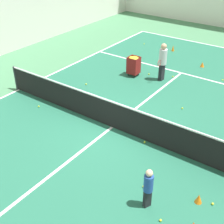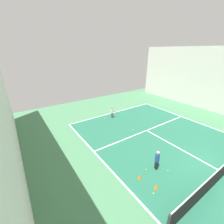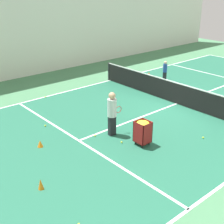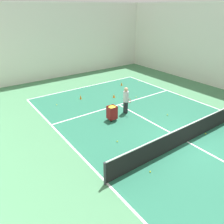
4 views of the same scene
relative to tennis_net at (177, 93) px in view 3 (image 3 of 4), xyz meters
name	(u,v)px [view 3 (image 3 of 4)]	position (x,y,z in m)	size (l,w,h in m)	color
ground_plane	(176,104)	(0.00, 0.00, -0.56)	(33.72, 33.72, 0.00)	#477F56
court_playing_area	(176,104)	(0.00, 0.00, -0.56)	(10.24, 21.49, 0.00)	#23664C
line_sideline_right	(110,80)	(5.12, 0.00, -0.56)	(0.10, 21.49, 0.00)	white
line_service_far	(79,141)	(0.00, 5.91, -0.56)	(10.24, 0.10, 0.00)	white
line_centre_service	(176,104)	(0.00, 0.00, -0.56)	(0.10, 11.82, 0.00)	white
hall_enclosure_right	(69,17)	(9.31, 0.00, 2.84)	(0.15, 30.02, 6.80)	silver
tennis_net	(177,93)	(0.00, 0.00, 0.00)	(10.54, 0.10, 1.09)	#2D2D33
coach_at_net	(112,111)	(-0.45, 4.61, 0.46)	(0.38, 0.70, 1.79)	black
child_midcourt	(165,70)	(2.89, -2.46, 0.15)	(0.32, 0.32, 1.23)	black
ball_cart	(143,129)	(-1.79, 4.28, 0.10)	(0.53, 0.50, 0.96)	maroon
training_cone_0	(149,74)	(4.19, -2.47, -0.42)	(0.19, 0.19, 0.28)	orange
training_cone_1	(141,78)	(3.95, -1.56, -0.42)	(0.20, 0.20, 0.27)	orange
training_cone_3	(41,184)	(-1.73, 8.47, -0.39)	(0.17, 0.17, 0.34)	orange
training_cone_4	(40,144)	(0.54, 7.26, -0.43)	(0.21, 0.21, 0.26)	orange
tennis_ball_0	(203,138)	(-3.00, 2.13, -0.53)	(0.07, 0.07, 0.07)	yellow
tennis_ball_1	(156,95)	(1.45, -0.12, -0.53)	(0.07, 0.07, 0.07)	yellow
tennis_ball_3	(45,126)	(1.96, 6.25, -0.53)	(0.07, 0.07, 0.07)	yellow
tennis_ball_4	(136,78)	(4.30, -1.41, -0.53)	(0.07, 0.07, 0.07)	yellow
tennis_ball_5	(164,84)	(2.49, -1.94, -0.53)	(0.07, 0.07, 0.07)	yellow
tennis_ball_7	(95,136)	(-0.12, 5.21, -0.53)	(0.07, 0.07, 0.07)	yellow
tennis_ball_9	(46,97)	(5.03, 4.49, -0.53)	(0.07, 0.07, 0.07)	yellow
tennis_ball_10	(79,224)	(-3.67, 8.49, -0.53)	(0.07, 0.07, 0.07)	yellow
tennis_ball_11	(115,108)	(1.53, 2.71, -0.53)	(0.07, 0.07, 0.07)	yellow
tennis_ball_14	(122,142)	(-1.20, 4.79, -0.53)	(0.07, 0.07, 0.07)	yellow
tennis_ball_15	(160,78)	(3.43, -2.70, -0.53)	(0.07, 0.07, 0.07)	yellow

